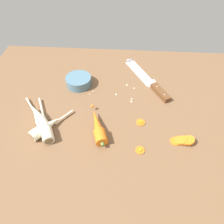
# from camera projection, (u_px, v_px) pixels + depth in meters

# --- Properties ---
(ground_plane) EXTENTS (1.20, 0.90, 0.04)m
(ground_plane) POSITION_uv_depth(u_px,v_px,m) (112.00, 114.00, 0.86)
(ground_plane) COLOR brown
(chefs_knife) EXTENTS (0.20, 0.32, 0.04)m
(chefs_knife) POSITION_uv_depth(u_px,v_px,m) (145.00, 77.00, 0.98)
(chefs_knife) COLOR silver
(chefs_knife) RESTS_ON ground_plane
(whole_carrot) EXTENTS (0.09, 0.19, 0.04)m
(whole_carrot) POSITION_uv_depth(u_px,v_px,m) (98.00, 127.00, 0.77)
(whole_carrot) COLOR orange
(whole_carrot) RESTS_ON ground_plane
(parsnip_front) EXTENTS (0.12, 0.22, 0.04)m
(parsnip_front) POSITION_uv_depth(u_px,v_px,m) (45.00, 125.00, 0.77)
(parsnip_front) COLOR beige
(parsnip_front) RESTS_ON ground_plane
(parsnip_mid_left) EXTENTS (0.15, 0.18, 0.04)m
(parsnip_mid_left) POSITION_uv_depth(u_px,v_px,m) (39.00, 117.00, 0.80)
(parsnip_mid_left) COLOR beige
(parsnip_mid_left) RESTS_ON ground_plane
(parsnip_mid_right) EXTENTS (0.13, 0.15, 0.04)m
(parsnip_mid_right) POSITION_uv_depth(u_px,v_px,m) (46.00, 127.00, 0.77)
(parsnip_mid_right) COLOR beige
(parsnip_mid_right) RESTS_ON ground_plane
(carrot_slice_stack) EXTENTS (0.08, 0.04, 0.03)m
(carrot_slice_stack) POSITION_uv_depth(u_px,v_px,m) (183.00, 140.00, 0.74)
(carrot_slice_stack) COLOR orange
(carrot_slice_stack) RESTS_ON ground_plane
(carrot_slice_stray_near) EXTENTS (0.03, 0.03, 0.01)m
(carrot_slice_stray_near) POSITION_uv_depth(u_px,v_px,m) (140.00, 150.00, 0.72)
(carrot_slice_stray_near) COLOR orange
(carrot_slice_stray_near) RESTS_ON ground_plane
(carrot_slice_stray_mid) EXTENTS (0.03, 0.03, 0.01)m
(carrot_slice_stray_mid) POSITION_uv_depth(u_px,v_px,m) (141.00, 122.00, 0.80)
(carrot_slice_stray_mid) COLOR orange
(carrot_slice_stray_mid) RESTS_ON ground_plane
(prep_bowl) EXTENTS (0.11, 0.11, 0.04)m
(prep_bowl) POSITION_uv_depth(u_px,v_px,m) (79.00, 81.00, 0.94)
(prep_bowl) COLOR slate
(prep_bowl) RESTS_ON ground_plane
(mince_crumbs) EXTENTS (0.22, 0.11, 0.01)m
(mince_crumbs) POSITION_uv_depth(u_px,v_px,m) (115.00, 92.00, 0.92)
(mince_crumbs) COLOR beige
(mince_crumbs) RESTS_ON ground_plane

